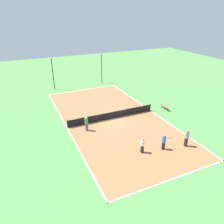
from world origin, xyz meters
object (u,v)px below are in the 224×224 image
object	(u,v)px
player_baseline_gray	(187,137)
tennis_ball_far_baseline	(200,152)
bench	(165,106)
player_near_blue	(164,141)
tennis_ball_right_alley	(130,177)
fence_post_back_right	(102,69)
player_near_white	(142,145)
player_far_green	(86,123)
fence_post_back_left	(53,74)
tennis_ball_near_net	(69,97)
tennis_ball_left_sideline	(168,146)
tennis_net	(112,115)

from	to	relation	value
player_baseline_gray	tennis_ball_far_baseline	bearing A→B (deg)	26.10
bench	player_near_blue	distance (m)	9.35
tennis_ball_right_alley	fence_post_back_right	bearing A→B (deg)	72.98
tennis_ball_right_alley	player_near_white	bearing A→B (deg)	43.19
tennis_ball_right_alley	player_far_green	bearing A→B (deg)	94.77
fence_post_back_left	player_near_white	bearing A→B (deg)	-79.50
player_far_green	tennis_ball_near_net	world-z (taller)	player_far_green
player_baseline_gray	bench	bearing A→B (deg)	160.45
player_far_green	fence_post_back_right	bearing A→B (deg)	-49.78
player_near_white	player_near_blue	world-z (taller)	player_near_blue
fence_post_back_right	player_baseline_gray	bearing A→B (deg)	-90.37
player_near_blue	fence_post_back_right	bearing A→B (deg)	100.91
tennis_ball_near_net	fence_post_back_left	xyz separation A→B (m)	(-1.15, 4.60, 2.46)
player_near_white	player_near_blue	size ratio (longest dim) A/B	1.00
tennis_ball_left_sideline	tennis_ball_near_net	bearing A→B (deg)	108.53
tennis_ball_right_alley	player_baseline_gray	bearing A→B (deg)	13.18
tennis_ball_left_sideline	fence_post_back_left	distance (m)	22.26
bench	fence_post_back_right	distance (m)	14.38
player_far_green	fence_post_back_left	size ratio (longest dim) A/B	0.33
player_far_green	fence_post_back_left	bearing A→B (deg)	-20.06
player_near_white	fence_post_back_right	world-z (taller)	fence_post_back_right
player_baseline_gray	player_far_green	distance (m)	10.26
player_near_blue	fence_post_back_left	size ratio (longest dim) A/B	0.30
tennis_ball_right_alley	bench	bearing A→B (deg)	42.26
fence_post_back_left	fence_post_back_right	world-z (taller)	same
player_near_blue	tennis_ball_far_baseline	size ratio (longest dim) A/B	22.15
tennis_ball_near_net	fence_post_back_right	size ratio (longest dim) A/B	0.01
player_far_green	player_baseline_gray	bearing A→B (deg)	-153.36
tennis_ball_left_sideline	tennis_ball_right_alley	bearing A→B (deg)	-157.79
player_near_blue	tennis_ball_near_net	distance (m)	17.32
player_far_green	player_near_blue	world-z (taller)	player_far_green
bench	player_far_green	bearing A→B (deg)	95.51
bench	tennis_ball_far_baseline	size ratio (longest dim) A/B	23.60
bench	tennis_ball_right_alley	xyz separation A→B (m)	(-10.44, -9.49, -0.33)
tennis_ball_right_alley	tennis_ball_near_net	xyz separation A→B (m)	(-0.06, 18.72, 0.00)
bench	player_far_green	xyz separation A→B (m)	(-11.14, -1.08, 0.59)
player_baseline_gray	fence_post_back_left	size ratio (longest dim) A/B	0.35
player_baseline_gray	tennis_ball_far_baseline	world-z (taller)	player_baseline_gray
bench	player_near_white	distance (m)	10.49
tennis_ball_far_baseline	fence_post_back_right	world-z (taller)	fence_post_back_right
player_near_white	fence_post_back_left	xyz separation A→B (m)	(-3.86, 20.83, 1.65)
tennis_ball_left_sideline	fence_post_back_right	world-z (taller)	fence_post_back_right
player_far_green	tennis_net	bearing A→B (deg)	-90.83
tennis_net	bench	world-z (taller)	tennis_net
tennis_ball_near_net	fence_post_back_right	world-z (taller)	fence_post_back_right
tennis_ball_right_alley	fence_post_back_left	distance (m)	23.48
player_far_green	tennis_ball_left_sideline	size ratio (longest dim) A/B	24.51
tennis_ball_far_baseline	fence_post_back_left	world-z (taller)	fence_post_back_left
player_baseline_gray	tennis_ball_right_alley	world-z (taller)	player_baseline_gray
player_near_blue	tennis_ball_left_sideline	distance (m)	1.11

